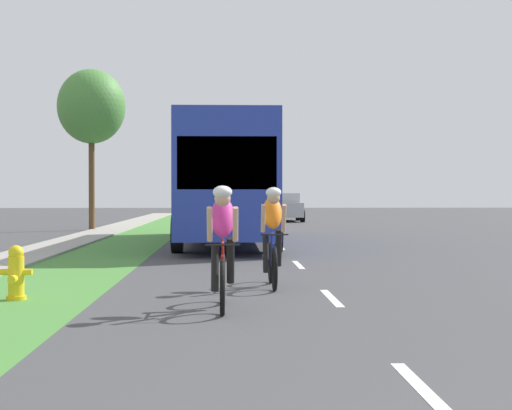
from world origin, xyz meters
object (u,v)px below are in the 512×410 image
object	(u,v)px
street_tree_near	(91,107)
sedan_silver	(284,207)
fire_hydrant_yellow	(16,273)
bus_blue	(227,177)
cyclist_lead	(223,246)
cyclist_trailing	(273,236)

from	to	relation	value
street_tree_near	sedan_silver	bearing A→B (deg)	49.73
fire_hydrant_yellow	bus_blue	bearing A→B (deg)	76.61
sedan_silver	street_tree_near	size ratio (longest dim) A/B	0.66
bus_blue	sedan_silver	distance (m)	18.70
sedan_silver	cyclist_lead	bearing A→B (deg)	-95.64
bus_blue	street_tree_near	bearing A→B (deg)	123.69
cyclist_trailing	street_tree_near	world-z (taller)	street_tree_near
cyclist_trailing	bus_blue	size ratio (longest dim) A/B	0.15
cyclist_lead	sedan_silver	bearing A→B (deg)	84.36
bus_blue	sedan_silver	xyz separation A→B (m)	(3.08, 18.40, -1.21)
bus_blue	cyclist_trailing	bearing A→B (deg)	-86.22
cyclist_trailing	fire_hydrant_yellow	bearing A→B (deg)	-160.16
cyclist_lead	fire_hydrant_yellow	bearing A→B (deg)	160.84
cyclist_lead	sedan_silver	size ratio (longest dim) A/B	0.40
fire_hydrant_yellow	sedan_silver	size ratio (longest dim) A/B	0.18
cyclist_lead	street_tree_near	bearing A→B (deg)	104.22
fire_hydrant_yellow	bus_blue	size ratio (longest dim) A/B	0.07
fire_hydrant_yellow	bus_blue	distance (m)	12.73
cyclist_lead	sedan_silver	world-z (taller)	cyclist_lead
fire_hydrant_yellow	street_tree_near	size ratio (longest dim) A/B	0.12
fire_hydrant_yellow	street_tree_near	bearing A→B (deg)	97.17
cyclist_trailing	bus_blue	world-z (taller)	bus_blue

